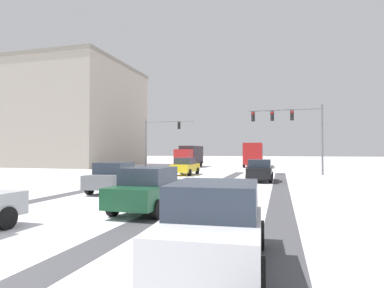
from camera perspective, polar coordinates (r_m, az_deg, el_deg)
wheel_track_left_lane at (r=19.11m, az=2.84°, el=-7.96°), size 0.96×31.75×0.01m
wheel_track_right_lane at (r=21.44m, az=-14.33°, el=-7.20°), size 0.90×31.75×0.01m
wheel_track_center at (r=18.66m, az=15.44°, el=-8.07°), size 0.97×31.75×0.01m
traffic_signal_near_right at (r=31.16m, az=17.32°, el=3.50°), size 6.58×0.50×6.50m
traffic_signal_far_left at (r=41.94m, az=-5.91°, el=1.73°), size 6.64×0.46×6.50m
car_yellow_cab_lead at (r=30.40m, az=-1.20°, el=-3.97°), size 1.93×4.15×1.62m
car_black_second at (r=24.34m, az=11.99°, el=-4.59°), size 1.84×4.10×1.62m
car_grey_third at (r=17.97m, az=-13.49°, el=-5.74°), size 1.97×4.17×1.62m
car_dark_green_fourth at (r=12.07m, az=-7.49°, el=-7.92°), size 1.93×4.15×1.62m
car_white_sixth at (r=6.33m, az=4.21°, el=-13.95°), size 2.01×4.19×1.62m
bus_oncoming at (r=48.34m, az=10.93°, el=-1.59°), size 3.00×11.09×3.38m
box_truck_delivery at (r=45.79m, az=-0.43°, el=-2.07°), size 2.42×7.44×3.02m
office_building_far_left_block at (r=57.07m, az=-23.60°, el=4.46°), size 25.90×18.39×15.75m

